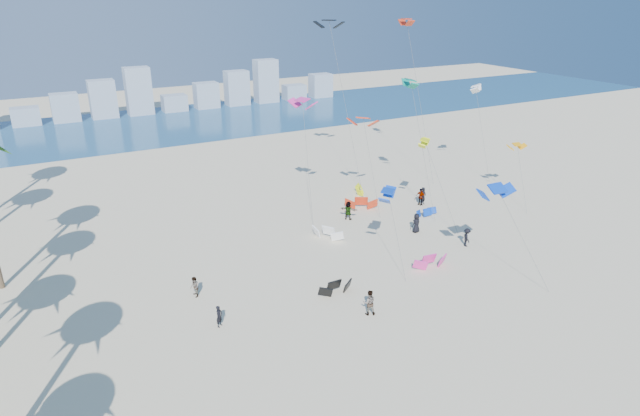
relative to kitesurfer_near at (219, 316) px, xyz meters
name	(u,v)px	position (x,y,z in m)	size (l,w,h in m)	color
ground	(406,381)	(7.65, -10.33, -0.77)	(220.00, 220.00, 0.00)	beige
ocean	(145,126)	(7.65, 61.67, -0.76)	(220.00, 220.00, 0.00)	navy
kitesurfer_near	(219,316)	(0.00, 0.00, 0.00)	(0.56, 0.37, 1.54)	black
kitesurfer_mid	(369,303)	(9.58, -3.49, 0.15)	(0.90, 0.70, 1.85)	gray
kitesurfers_far	(385,221)	(18.77, 7.96, 0.12)	(27.05, 11.50, 1.91)	black
grounded_kites	(370,227)	(17.18, 8.04, -0.29)	(18.24, 19.13, 1.08)	black
flying_kites	(400,99)	(22.57, 11.70, 10.49)	(25.67, 31.73, 18.54)	#0B3CC1
distant_skyline	(124,98)	(6.47, 71.67, 2.32)	(85.00, 3.00, 8.40)	#9EADBF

